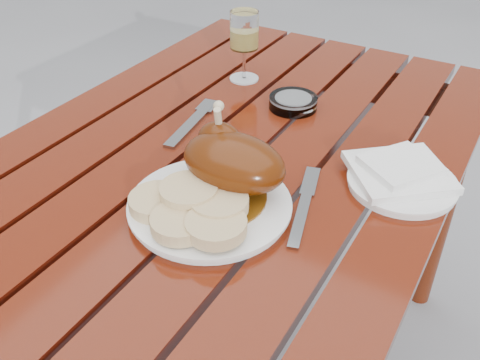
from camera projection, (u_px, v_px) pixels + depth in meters
The scene contains 10 objects.
table at pixel (235, 282), 1.23m from camera, with size 0.80×1.20×0.75m, color maroon.
dinner_plate at pixel (210, 206), 0.84m from camera, with size 0.26×0.26×0.02m, color white.
roast_duck at pixel (231, 161), 0.85m from camera, with size 0.18×0.18×0.13m.
bread_dumplings at pixel (192, 209), 0.80m from camera, with size 0.20×0.15×0.04m.
wine_glass at pixel (244, 47), 1.21m from camera, with size 0.07×0.07×0.16m, color #EED86C.
side_plate at pixel (402, 184), 0.90m from camera, with size 0.18×0.18×0.01m, color white.
napkin at pixel (399, 172), 0.90m from camera, with size 0.16×0.14×0.01m, color white.
ashtray at pixel (293, 102), 1.13m from camera, with size 0.10×0.10×0.03m, color #B2B7BC.
fork at pixel (190, 124), 1.07m from camera, with size 0.02×0.19×0.01m, color gray.
knife at pixel (303, 210), 0.84m from camera, with size 0.02×0.18×0.01m, color gray.
Camera 1 is at (0.45, -0.75, 1.28)m, focal length 40.00 mm.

